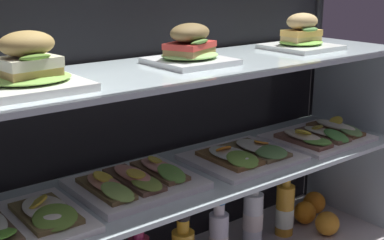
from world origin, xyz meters
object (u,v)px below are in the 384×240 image
at_px(plated_roll_sandwich_center, 191,49).
at_px(juice_bottle_front_fourth, 253,217).
at_px(juice_bottle_near_post, 219,237).
at_px(juice_bottle_front_middle, 285,210).
at_px(plated_roll_sandwich_far_right, 29,69).
at_px(open_sandwich_tray_mid_right, 136,181).
at_px(open_sandwich_tray_far_left, 245,155).
at_px(open_sandwich_tray_near_left_corner, 14,223).
at_px(orange_fruit_near_left_post, 305,213).
at_px(open_sandwich_tray_mid_left, 321,135).
at_px(orange_fruit_beside_bottles, 327,223).
at_px(orange_fruit_rolled_forward, 314,203).
at_px(plated_roll_sandwich_far_left, 301,37).

xyz_separation_m(plated_roll_sandwich_center, juice_bottle_front_fourth, (0.28, 0.03, -0.57)).
relative_size(juice_bottle_near_post, juice_bottle_front_middle, 0.87).
xyz_separation_m(plated_roll_sandwich_far_right, open_sandwich_tray_mid_right, (0.26, 0.03, -0.32)).
distance_m(open_sandwich_tray_far_left, juice_bottle_front_fourth, 0.28).
bearing_deg(plated_roll_sandwich_far_right, open_sandwich_tray_near_left_corner, -175.21).
relative_size(plated_roll_sandwich_center, juice_bottle_front_fourth, 0.80).
relative_size(plated_roll_sandwich_far_right, open_sandwich_tray_near_left_corner, 0.69).
relative_size(open_sandwich_tray_mid_right, juice_bottle_near_post, 1.46).
bearing_deg(orange_fruit_near_left_post, open_sandwich_tray_near_left_corner, -176.26).
relative_size(plated_roll_sandwich_center, orange_fruit_near_left_post, 2.43).
bearing_deg(open_sandwich_tray_mid_right, plated_roll_sandwich_far_right, -173.40).
relative_size(open_sandwich_tray_mid_left, juice_bottle_near_post, 1.46).
bearing_deg(open_sandwich_tray_mid_left, plated_roll_sandwich_far_right, 179.57).
relative_size(open_sandwich_tray_mid_right, orange_fruit_beside_bottles, 3.71).
bearing_deg(open_sandwich_tray_far_left, orange_fruit_rolled_forward, 10.79).
relative_size(open_sandwich_tray_near_left_corner, juice_bottle_front_middle, 1.27).
xyz_separation_m(open_sandwich_tray_far_left, open_sandwich_tray_mid_left, (0.32, -0.02, 0.00)).
bearing_deg(plated_roll_sandwich_far_right, juice_bottle_near_post, 5.67).
bearing_deg(juice_bottle_near_post, plated_roll_sandwich_far_left, -2.74).
bearing_deg(plated_roll_sandwich_far_left, open_sandwich_tray_mid_left, -36.02).
bearing_deg(open_sandwich_tray_mid_left, juice_bottle_near_post, 170.53).
xyz_separation_m(open_sandwich_tray_near_left_corner, orange_fruit_rolled_forward, (1.13, 0.10, -0.31)).
bearing_deg(open_sandwich_tray_far_left, plated_roll_sandwich_far_left, 7.04).
distance_m(open_sandwich_tray_near_left_corner, juice_bottle_front_fourth, 0.83).
bearing_deg(plated_roll_sandwich_far_right, juice_bottle_front_middle, 3.57).
height_order(plated_roll_sandwich_far_left, juice_bottle_front_middle, plated_roll_sandwich_far_left).
xyz_separation_m(plated_roll_sandwich_far_right, juice_bottle_front_fourth, (0.72, 0.07, -0.57)).
height_order(plated_roll_sandwich_far_left, juice_bottle_front_fourth, plated_roll_sandwich_far_left).
distance_m(plated_roll_sandwich_far_right, juice_bottle_front_fourth, 0.92).
height_order(open_sandwich_tray_far_left, juice_bottle_near_post, open_sandwich_tray_far_left).
xyz_separation_m(plated_roll_sandwich_far_right, plated_roll_sandwich_center, (0.44, 0.04, -0.00)).
bearing_deg(open_sandwich_tray_mid_left, open_sandwich_tray_near_left_corner, 179.90).
xyz_separation_m(plated_roll_sandwich_far_left, juice_bottle_near_post, (-0.31, 0.01, -0.59)).
distance_m(orange_fruit_beside_bottles, orange_fruit_near_left_post, 0.10).
relative_size(open_sandwich_tray_far_left, juice_bottle_front_fourth, 1.25).
height_order(open_sandwich_tray_mid_right, orange_fruit_beside_bottles, open_sandwich_tray_mid_right).
distance_m(open_sandwich_tray_mid_right, open_sandwich_tray_mid_left, 0.68).
xyz_separation_m(open_sandwich_tray_mid_right, juice_bottle_front_middle, (0.60, 0.02, -0.26)).
distance_m(orange_fruit_near_left_post, orange_fruit_rolled_forward, 0.10).
bearing_deg(plated_roll_sandwich_far_right, juice_bottle_front_fourth, 5.29).
bearing_deg(juice_bottle_front_middle, juice_bottle_near_post, 179.52).
bearing_deg(juice_bottle_front_fourth, plated_roll_sandwich_far_right, -174.71).
relative_size(plated_roll_sandwich_center, orange_fruit_beside_bottles, 2.36).
bearing_deg(orange_fruit_near_left_post, plated_roll_sandwich_center, -177.31).
distance_m(plated_roll_sandwich_far_left, open_sandwich_tray_near_left_corner, 0.99).
height_order(open_sandwich_tray_near_left_corner, orange_fruit_beside_bottles, open_sandwich_tray_near_left_corner).
height_order(plated_roll_sandwich_far_right, orange_fruit_rolled_forward, plated_roll_sandwich_far_right).
bearing_deg(orange_fruit_beside_bottles, plated_roll_sandwich_center, 171.57).
bearing_deg(juice_bottle_front_fourth, plated_roll_sandwich_center, -173.99).
height_order(juice_bottle_front_fourth, orange_fruit_near_left_post, juice_bottle_front_fourth).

